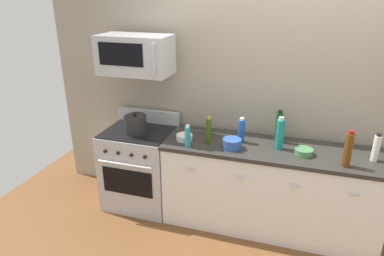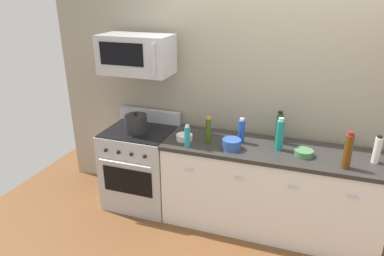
{
  "view_description": "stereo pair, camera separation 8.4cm",
  "coord_description": "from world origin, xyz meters",
  "views": [
    {
      "loc": [
        0.18,
        -3.2,
        2.38
      ],
      "look_at": [
        -0.81,
        -0.05,
        1.05
      ],
      "focal_mm": 32.41,
      "sensor_mm": 36.0,
      "label": 1
    },
    {
      "loc": [
        0.25,
        -3.17,
        2.38
      ],
      "look_at": [
        -0.81,
        -0.05,
        1.05
      ],
      "focal_mm": 32.41,
      "sensor_mm": 36.0,
      "label": 2
    }
  ],
  "objects": [
    {
      "name": "range_oven",
      "position": [
        -1.46,
        0.0,
        0.47
      ],
      "size": [
        0.76,
        0.69,
        1.07
      ],
      "color": "#B7BABF",
      "rests_on": "ground_plane"
    },
    {
      "name": "bottle_wine_green",
      "position": [
        0.04,
        0.17,
        1.08
      ],
      "size": [
        0.07,
        0.07,
        0.34
      ],
      "color": "#19471E",
      "rests_on": "countertop_slab"
    },
    {
      "name": "counter_unit",
      "position": [
        0.0,
        -0.0,
        0.46
      ],
      "size": [
        2.16,
        0.66,
        0.92
      ],
      "color": "white",
      "rests_on": "ground_plane"
    },
    {
      "name": "bottle_vinegar_white",
      "position": [
        0.91,
        -0.0,
        1.05
      ],
      "size": [
        0.06,
        0.06,
        0.27
      ],
      "color": "silver",
      "rests_on": "countertop_slab"
    },
    {
      "name": "bottle_olive_oil",
      "position": [
        -0.63,
        -0.07,
        1.05
      ],
      "size": [
        0.06,
        0.06,
        0.28
      ],
      "color": "#385114",
      "rests_on": "countertop_slab"
    },
    {
      "name": "stockpot",
      "position": [
        -1.46,
        -0.05,
        1.02
      ],
      "size": [
        0.24,
        0.24,
        0.23
      ],
      "color": "#262628",
      "rests_on": "range_oven"
    },
    {
      "name": "microwave",
      "position": [
        -1.46,
        0.05,
        1.75
      ],
      "size": [
        0.74,
        0.44,
        0.4
      ],
      "color": "#B7BABF"
    },
    {
      "name": "bowl_green_glaze",
      "position": [
        0.3,
        -0.07,
        0.95
      ],
      "size": [
        0.17,
        0.17,
        0.06
      ],
      "color": "#477A4C",
      "rests_on": "countertop_slab"
    },
    {
      "name": "ground_plane",
      "position": [
        0.0,
        0.0,
        0.0
      ],
      "size": [
        6.3,
        6.3,
        0.0
      ],
      "primitive_type": "plane",
      "color": "brown"
    },
    {
      "name": "bottle_wine_amber",
      "position": [
        0.65,
        -0.2,
        1.08
      ],
      "size": [
        0.07,
        0.07,
        0.34
      ],
      "color": "#59330F",
      "rests_on": "countertop_slab"
    },
    {
      "name": "bottle_soda_blue",
      "position": [
        -0.32,
        0.05,
        1.05
      ],
      "size": [
        0.07,
        0.07,
        0.26
      ],
      "color": "#1E4CA5",
      "rests_on": "countertop_slab"
    },
    {
      "name": "bottle_hot_sauce_red",
      "position": [
        -0.68,
        0.12,
        1.02
      ],
      "size": [
        0.05,
        0.05,
        0.21
      ],
      "color": "#B21914",
      "rests_on": "countertop_slab"
    },
    {
      "name": "bowl_blue_mixing",
      "position": [
        -0.38,
        -0.13,
        0.97
      ],
      "size": [
        0.18,
        0.18,
        0.1
      ],
      "color": "#2D519E",
      "rests_on": "countertop_slab"
    },
    {
      "name": "bottle_sparkling_teal",
      "position": [
        0.06,
        -0.0,
        1.08
      ],
      "size": [
        0.08,
        0.08,
        0.33
      ],
      "color": "#197F7A",
      "rests_on": "countertop_slab"
    },
    {
      "name": "bowl_white_ceramic",
      "position": [
        -0.89,
        -0.08,
        0.95
      ],
      "size": [
        0.17,
        0.17,
        0.06
      ],
      "color": "white",
      "rests_on": "countertop_slab"
    },
    {
      "name": "back_wall",
      "position": [
        0.0,
        0.41,
        1.35
      ],
      "size": [
        5.25,
        0.1,
        2.7
      ],
      "primitive_type": "cube",
      "color": "#9E937F",
      "rests_on": "ground_plane"
    },
    {
      "name": "bottle_dish_soap",
      "position": [
        -0.8,
        -0.22,
        1.03
      ],
      "size": [
        0.06,
        0.06,
        0.23
      ],
      "color": "teal",
      "rests_on": "countertop_slab"
    }
  ]
}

